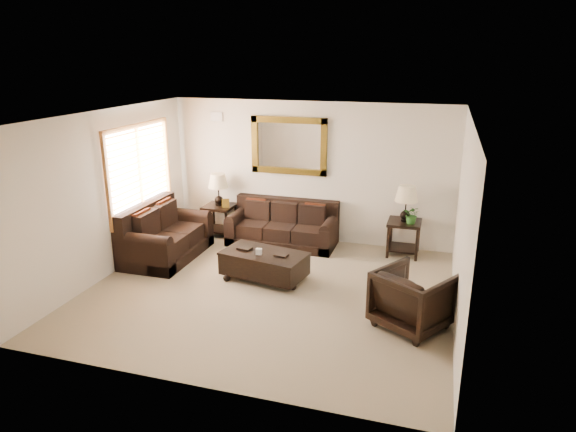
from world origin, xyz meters
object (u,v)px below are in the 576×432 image
(coffee_table, at_px, (264,262))
(armchair, at_px, (413,296))
(end_table_right, at_px, (405,210))
(loveseat, at_px, (163,238))
(sofa, at_px, (283,228))
(end_table_left, at_px, (219,196))

(coffee_table, bearing_deg, armchair, -9.25)
(end_table_right, distance_m, coffee_table, 2.77)
(coffee_table, xyz_separation_m, armchair, (2.41, -0.89, 0.16))
(loveseat, bearing_deg, sofa, -55.42)
(loveseat, height_order, end_table_left, end_table_left)
(armchair, bearing_deg, end_table_right, -51.06)
(loveseat, distance_m, end_table_left, 1.52)
(loveseat, bearing_deg, end_table_left, -20.04)
(end_table_right, distance_m, armchair, 2.68)
(coffee_table, bearing_deg, end_table_right, 50.91)
(sofa, height_order, coffee_table, sofa)
(sofa, xyz_separation_m, end_table_right, (2.28, 0.07, 0.54))
(loveseat, xyz_separation_m, coffee_table, (2.06, -0.39, -0.07))
(end_table_right, bearing_deg, armchair, -82.77)
(sofa, bearing_deg, armchair, -44.39)
(sofa, bearing_deg, end_table_left, 176.80)
(coffee_table, height_order, armchair, armchair)
(loveseat, xyz_separation_m, armchair, (4.48, -1.28, 0.09))
(sofa, distance_m, end_table_right, 2.35)
(loveseat, distance_m, end_table_right, 4.39)
(loveseat, height_order, armchair, loveseat)
(loveseat, relative_size, end_table_left, 1.37)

